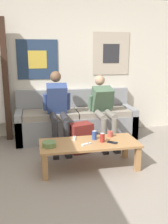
{
  "coord_description": "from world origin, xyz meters",
  "views": [
    {
      "loc": [
        -0.47,
        -2.4,
        1.57
      ],
      "look_at": [
        0.27,
        1.2,
        0.69
      ],
      "focal_mm": 40.0,
      "sensor_mm": 36.0,
      "label": 1
    }
  ],
  "objects": [
    {
      "name": "ceramic_bowl",
      "position": [
        -0.3,
        0.69,
        0.41
      ],
      "size": [
        0.19,
        0.19,
        0.07
      ],
      "color": "#607F47",
      "rests_on": "coffee_table"
    },
    {
      "name": "wall_back",
      "position": [
        0.0,
        2.41,
        1.28
      ],
      "size": [
        10.0,
        0.07,
        2.55
      ],
      "color": "silver",
      "rests_on": "ground_plane"
    },
    {
      "name": "game_controller_near_left",
      "position": [
        0.19,
        0.64,
        0.38
      ],
      "size": [
        0.15,
        0.09,
        0.03
      ],
      "color": "white",
      "rests_on": "coffee_table"
    },
    {
      "name": "drink_can_blue",
      "position": [
        0.35,
        0.84,
        0.43
      ],
      "size": [
        0.07,
        0.07,
        0.12
      ],
      "color": "#28479E",
      "rests_on": "coffee_table"
    },
    {
      "name": "pillar_candle",
      "position": [
        0.6,
        0.91,
        0.41
      ],
      "size": [
        0.07,
        0.07,
        0.1
      ],
      "color": "#B24C42",
      "rests_on": "coffee_table"
    },
    {
      "name": "backpack",
      "position": [
        0.25,
        1.33,
        0.22
      ],
      "size": [
        0.4,
        0.34,
        0.47
      ],
      "color": "maroon",
      "rests_on": "ground_plane"
    },
    {
      "name": "person_seated_teen",
      "position": [
        0.71,
        1.67,
        0.65
      ],
      "size": [
        0.47,
        0.91,
        1.17
      ],
      "color": "gray",
      "rests_on": "ground_plane"
    },
    {
      "name": "game_controller_near_right",
      "position": [
        0.07,
        0.91,
        0.38
      ],
      "size": [
        0.07,
        0.15,
        0.03
      ],
      "color": "white",
      "rests_on": "coffee_table"
    },
    {
      "name": "person_seated_adult",
      "position": [
        -0.08,
        1.67,
        0.69
      ],
      "size": [
        0.47,
        0.93,
        1.26
      ],
      "color": "#2D2D33",
      "rests_on": "ground_plane"
    },
    {
      "name": "drink_can_red",
      "position": [
        0.43,
        0.72,
        0.43
      ],
      "size": [
        0.07,
        0.07,
        0.12
      ],
      "color": "maroon",
      "rests_on": "coffee_table"
    },
    {
      "name": "coffee_table",
      "position": [
        0.25,
        0.74,
        0.31
      ],
      "size": [
        1.35,
        0.57,
        0.37
      ],
      "color": "#B27F4C",
      "rests_on": "ground_plane"
    },
    {
      "name": "couch",
      "position": [
        0.29,
        2.04,
        0.31
      ],
      "size": [
        2.18,
        0.73,
        0.88
      ],
      "color": "gray",
      "rests_on": "ground_plane"
    },
    {
      "name": "cell_phone",
      "position": [
        0.55,
        0.66,
        0.38
      ],
      "size": [
        0.15,
        0.14,
        0.01
      ],
      "color": "black",
      "rests_on": "coffee_table"
    },
    {
      "name": "ground_plane",
      "position": [
        0.0,
        0.0,
        0.0
      ],
      "size": [
        18.0,
        18.0,
        0.0
      ],
      "primitive_type": "plane",
      "color": "gray"
    }
  ]
}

